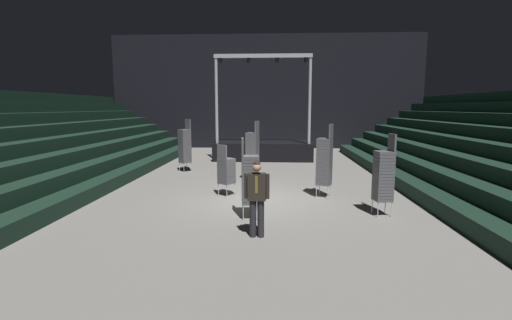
% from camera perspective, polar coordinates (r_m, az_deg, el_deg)
% --- Properties ---
extents(ground_plane, '(22.00, 30.00, 0.10)m').
position_cam_1_polar(ground_plane, '(11.66, -0.26, -6.43)').
color(ground_plane, slate).
extents(arena_end_wall, '(22.00, 0.30, 8.00)m').
position_cam_1_polar(arena_end_wall, '(26.30, 1.57, 10.64)').
color(arena_end_wall, black).
rests_on(arena_end_wall, ground_plane).
extents(bleacher_bank_left, '(6.00, 24.00, 3.60)m').
position_cam_1_polar(bleacher_bank_left, '(15.03, -32.15, 2.76)').
color(bleacher_bank_left, black).
rests_on(bleacher_bank_left, ground_plane).
extents(bleacher_bank_right, '(6.00, 24.00, 3.60)m').
position_cam_1_polar(bleacher_bank_right, '(14.36, 33.84, 2.43)').
color(bleacher_bank_right, black).
rests_on(bleacher_bank_right, ground_plane).
extents(stage_riser, '(5.44, 2.71, 5.67)m').
position_cam_1_polar(stage_riser, '(20.63, 1.15, 1.87)').
color(stage_riser, black).
rests_on(stage_riser, ground_plane).
extents(man_with_tie, '(0.57, 0.24, 1.74)m').
position_cam_1_polar(man_with_tie, '(8.11, 0.13, -5.43)').
color(man_with_tie, black).
rests_on(man_with_tie, ground_plane).
extents(chair_stack_front_left, '(0.57, 0.57, 2.39)m').
position_cam_1_polar(chair_stack_front_left, '(11.96, 10.73, -0.12)').
color(chair_stack_front_left, '#B2B5BA').
rests_on(chair_stack_front_left, ground_plane).
extents(chair_stack_front_right, '(0.55, 0.55, 2.39)m').
position_cam_1_polar(chair_stack_front_right, '(14.45, -0.54, 1.45)').
color(chair_stack_front_right, '#B2B5BA').
rests_on(chair_stack_front_right, ground_plane).
extents(chair_stack_mid_left, '(0.62, 0.62, 2.39)m').
position_cam_1_polar(chair_stack_mid_left, '(16.83, -11.14, 2.26)').
color(chair_stack_mid_left, '#B2B5BA').
rests_on(chair_stack_mid_left, ground_plane).
extents(chair_stack_mid_right, '(0.50, 0.50, 2.22)m').
position_cam_1_polar(chair_stack_mid_right, '(10.34, 19.44, -2.24)').
color(chair_stack_mid_right, '#B2B5BA').
rests_on(chair_stack_mid_right, ground_plane).
extents(chair_stack_mid_centre, '(0.62, 0.62, 1.71)m').
position_cam_1_polar(chair_stack_mid_centre, '(12.03, -4.71, -1.57)').
color(chair_stack_mid_centre, '#B2B5BA').
rests_on(chair_stack_mid_centre, ground_plane).
extents(chair_stack_rear_left, '(0.48, 0.48, 2.14)m').
position_cam_1_polar(chair_stack_rear_left, '(9.47, -0.98, -2.95)').
color(chair_stack_rear_left, '#B2B5BA').
rests_on(chair_stack_rear_left, ground_plane).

